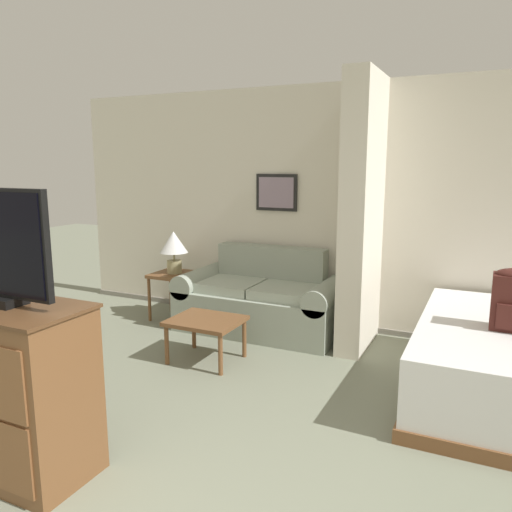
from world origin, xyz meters
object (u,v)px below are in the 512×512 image
at_px(table_lamp, 174,246).
at_px(tv_dresser, 11,389).
at_px(couch, 261,301).
at_px(coffee_table, 206,324).

height_order(table_lamp, tv_dresser, table_lamp).
bearing_deg(couch, coffee_table, -95.05).
relative_size(coffee_table, tv_dresser, 0.63).
distance_m(coffee_table, table_lamp, 1.45).
height_order(couch, table_lamp, table_lamp).
bearing_deg(table_lamp, couch, 3.31).
height_order(couch, tv_dresser, tv_dresser).
bearing_deg(table_lamp, coffee_table, -43.89).
xyz_separation_m(coffee_table, table_lamp, (-0.98, 0.94, 0.51)).
distance_m(coffee_table, tv_dresser, 1.91).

